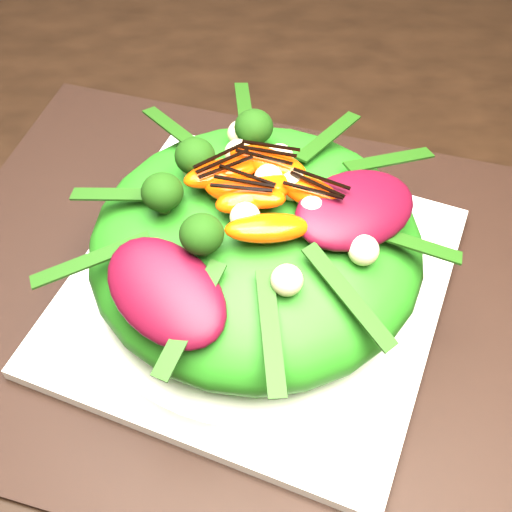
{
  "coord_description": "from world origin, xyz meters",
  "views": [
    {
      "loc": [
        -0.15,
        -0.3,
        1.18
      ],
      "look_at": [
        -0.14,
        0.01,
        0.8
      ],
      "focal_mm": 48.0,
      "sensor_mm": 36.0,
      "label": 1
    }
  ],
  "objects_px": {
    "orange_segment": "(248,168)",
    "dining_table": "(438,322)",
    "placemat": "(256,293)",
    "salad_bowl": "(256,276)",
    "plate_base": "(256,288)",
    "lettuce_mound": "(256,244)"
  },
  "relations": [
    {
      "from": "orange_segment",
      "to": "dining_table",
      "type": "bearing_deg",
      "value": -15.94
    },
    {
      "from": "placemat",
      "to": "salad_bowl",
      "type": "height_order",
      "value": "salad_bowl"
    },
    {
      "from": "plate_base",
      "to": "orange_segment",
      "type": "relative_size",
      "value": 4.86
    },
    {
      "from": "placemat",
      "to": "lettuce_mound",
      "type": "xyz_separation_m",
      "value": [
        -0.0,
        0.0,
        0.06
      ]
    },
    {
      "from": "placemat",
      "to": "lettuce_mound",
      "type": "height_order",
      "value": "lettuce_mound"
    },
    {
      "from": "dining_table",
      "to": "placemat",
      "type": "xyz_separation_m",
      "value": [
        -0.14,
        0.01,
        0.02
      ]
    },
    {
      "from": "plate_base",
      "to": "placemat",
      "type": "bearing_deg",
      "value": 0.0
    },
    {
      "from": "lettuce_mound",
      "to": "orange_segment",
      "type": "height_order",
      "value": "orange_segment"
    },
    {
      "from": "dining_table",
      "to": "orange_segment",
      "type": "xyz_separation_m",
      "value": [
        -0.15,
        0.04,
        0.13
      ]
    },
    {
      "from": "placemat",
      "to": "dining_table",
      "type": "bearing_deg",
      "value": -5.22
    },
    {
      "from": "dining_table",
      "to": "salad_bowl",
      "type": "xyz_separation_m",
      "value": [
        -0.14,
        0.01,
        0.04
      ]
    },
    {
      "from": "dining_table",
      "to": "lettuce_mound",
      "type": "xyz_separation_m",
      "value": [
        -0.14,
        0.01,
        0.08
      ]
    },
    {
      "from": "lettuce_mound",
      "to": "salad_bowl",
      "type": "bearing_deg",
      "value": 0.0
    },
    {
      "from": "plate_base",
      "to": "dining_table",
      "type": "bearing_deg",
      "value": -5.22
    },
    {
      "from": "placemat",
      "to": "salad_bowl",
      "type": "distance_m",
      "value": 0.02
    },
    {
      "from": "lettuce_mound",
      "to": "dining_table",
      "type": "bearing_deg",
      "value": -5.22
    },
    {
      "from": "lettuce_mound",
      "to": "orange_segment",
      "type": "distance_m",
      "value": 0.06
    },
    {
      "from": "dining_table",
      "to": "salad_bowl",
      "type": "relative_size",
      "value": 6.33
    },
    {
      "from": "dining_table",
      "to": "plate_base",
      "type": "height_order",
      "value": "dining_table"
    },
    {
      "from": "dining_table",
      "to": "lettuce_mound",
      "type": "height_order",
      "value": "dining_table"
    },
    {
      "from": "plate_base",
      "to": "orange_segment",
      "type": "bearing_deg",
      "value": 100.43
    },
    {
      "from": "placemat",
      "to": "plate_base",
      "type": "xyz_separation_m",
      "value": [
        -0.0,
        0.0,
        0.01
      ]
    }
  ]
}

